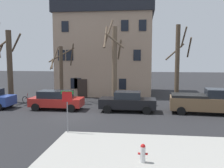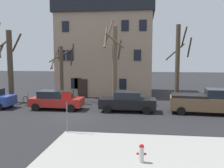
{
  "view_description": "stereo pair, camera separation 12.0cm",
  "coord_description": "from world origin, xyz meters",
  "px_view_note": "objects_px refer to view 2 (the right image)",
  "views": [
    {
      "loc": [
        5.34,
        -18.57,
        4.59
      ],
      "look_at": [
        2.73,
        2.53,
        2.29
      ],
      "focal_mm": 39.95,
      "sensor_mm": 36.0,
      "label": 1
    },
    {
      "loc": [
        5.46,
        -18.56,
        4.59
      ],
      "look_at": [
        2.73,
        2.53,
        2.29
      ],
      "focal_mm": 39.95,
      "sensor_mm": 36.0,
      "label": 2
    }
  ],
  "objects_px": {
    "tree_bare_mid": "(62,72)",
    "car_black_sedan": "(128,102)",
    "fire_hydrant": "(141,153)",
    "building_main": "(107,47)",
    "tree_bare_near": "(9,62)",
    "street_sign_pole": "(67,104)",
    "bicycle_leaning": "(29,100)",
    "tree_bare_end": "(178,64)",
    "pickup_truck_brown": "(205,102)",
    "car_red_wagon": "(56,100)",
    "tree_bare_far": "(114,62)"
  },
  "relations": [
    {
      "from": "tree_bare_near",
      "to": "tree_bare_far",
      "type": "distance_m",
      "value": 10.66
    },
    {
      "from": "tree_bare_end",
      "to": "fire_hydrant",
      "type": "relative_size",
      "value": 9.32
    },
    {
      "from": "tree_bare_mid",
      "to": "car_red_wagon",
      "type": "height_order",
      "value": "tree_bare_mid"
    },
    {
      "from": "tree_bare_far",
      "to": "tree_bare_near",
      "type": "bearing_deg",
      "value": -177.33
    },
    {
      "from": "tree_bare_mid",
      "to": "car_black_sedan",
      "type": "relative_size",
      "value": 1.25
    },
    {
      "from": "tree_bare_far",
      "to": "tree_bare_end",
      "type": "bearing_deg",
      "value": -7.24
    },
    {
      "from": "building_main",
      "to": "bicycle_leaning",
      "type": "distance_m",
      "value": 12.19
    },
    {
      "from": "tree_bare_end",
      "to": "building_main",
      "type": "bearing_deg",
      "value": 132.7
    },
    {
      "from": "building_main",
      "to": "pickup_truck_brown",
      "type": "distance_m",
      "value": 15.45
    },
    {
      "from": "tree_bare_near",
      "to": "pickup_truck_brown",
      "type": "distance_m",
      "value": 18.95
    },
    {
      "from": "pickup_truck_brown",
      "to": "fire_hydrant",
      "type": "xyz_separation_m",
      "value": [
        -5.0,
        -10.46,
        -0.45
      ]
    },
    {
      "from": "car_black_sedan",
      "to": "bicycle_leaning",
      "type": "distance_m",
      "value": 10.17
    },
    {
      "from": "tree_bare_mid",
      "to": "fire_hydrant",
      "type": "bearing_deg",
      "value": -59.28
    },
    {
      "from": "tree_bare_near",
      "to": "tree_bare_far",
      "type": "bearing_deg",
      "value": 2.67
    },
    {
      "from": "tree_bare_end",
      "to": "tree_bare_near",
      "type": "bearing_deg",
      "value": 179.1
    },
    {
      "from": "tree_bare_near",
      "to": "bicycle_leaning",
      "type": "distance_m",
      "value": 4.39
    },
    {
      "from": "building_main",
      "to": "bicycle_leaning",
      "type": "height_order",
      "value": "building_main"
    },
    {
      "from": "fire_hydrant",
      "to": "street_sign_pole",
      "type": "xyz_separation_m",
      "value": [
        -4.45,
        3.74,
        1.3
      ]
    },
    {
      "from": "tree_bare_end",
      "to": "bicycle_leaning",
      "type": "xyz_separation_m",
      "value": [
        -14.29,
        -0.27,
        -3.57
      ]
    },
    {
      "from": "car_red_wagon",
      "to": "fire_hydrant",
      "type": "distance_m",
      "value": 12.92
    },
    {
      "from": "tree_bare_mid",
      "to": "tree_bare_far",
      "type": "height_order",
      "value": "tree_bare_far"
    },
    {
      "from": "tree_bare_far",
      "to": "pickup_truck_brown",
      "type": "bearing_deg",
      "value": -23.14
    },
    {
      "from": "car_red_wagon",
      "to": "street_sign_pole",
      "type": "xyz_separation_m",
      "value": [
        3.09,
        -6.75,
        0.96
      ]
    },
    {
      "from": "bicycle_leaning",
      "to": "tree_bare_end",
      "type": "bearing_deg",
      "value": 1.07
    },
    {
      "from": "fire_hydrant",
      "to": "street_sign_pole",
      "type": "distance_m",
      "value": 5.96
    },
    {
      "from": "building_main",
      "to": "tree_bare_near",
      "type": "height_order",
      "value": "building_main"
    },
    {
      "from": "tree_bare_mid",
      "to": "tree_bare_end",
      "type": "xyz_separation_m",
      "value": [
        11.22,
        -0.59,
        0.79
      ]
    },
    {
      "from": "tree_bare_far",
      "to": "car_red_wagon",
      "type": "xyz_separation_m",
      "value": [
        -4.71,
        -3.32,
        -3.24
      ]
    },
    {
      "from": "building_main",
      "to": "tree_bare_far",
      "type": "distance_m",
      "value": 8.08
    },
    {
      "from": "pickup_truck_brown",
      "to": "car_black_sedan",
      "type": "bearing_deg",
      "value": -179.69
    },
    {
      "from": "building_main",
      "to": "fire_hydrant",
      "type": "xyz_separation_m",
      "value": [
        4.66,
        -21.47,
        -5.36
      ]
    },
    {
      "from": "tree_bare_near",
      "to": "tree_bare_far",
      "type": "relative_size",
      "value": 0.98
    },
    {
      "from": "tree_bare_near",
      "to": "pickup_truck_brown",
      "type": "relative_size",
      "value": 1.46
    },
    {
      "from": "tree_bare_mid",
      "to": "bicycle_leaning",
      "type": "height_order",
      "value": "tree_bare_mid"
    },
    {
      "from": "tree_bare_far",
      "to": "car_red_wagon",
      "type": "height_order",
      "value": "tree_bare_far"
    },
    {
      "from": "tree_bare_mid",
      "to": "street_sign_pole",
      "type": "xyz_separation_m",
      "value": [
        3.65,
        -9.9,
        -1.32
      ]
    },
    {
      "from": "tree_bare_mid",
      "to": "car_red_wagon",
      "type": "relative_size",
      "value": 1.29
    },
    {
      "from": "fire_hydrant",
      "to": "bicycle_leaning",
      "type": "xyz_separation_m",
      "value": [
        -11.17,
        12.78,
        -0.17
      ]
    },
    {
      "from": "building_main",
      "to": "street_sign_pole",
      "type": "xyz_separation_m",
      "value": [
        0.21,
        -17.74,
        -4.06
      ]
    },
    {
      "from": "car_black_sedan",
      "to": "fire_hydrant",
      "type": "distance_m",
      "value": 10.51
    },
    {
      "from": "tree_bare_mid",
      "to": "fire_hydrant",
      "type": "xyz_separation_m",
      "value": [
        8.11,
        -13.64,
        -2.62
      ]
    },
    {
      "from": "fire_hydrant",
      "to": "street_sign_pole",
      "type": "bearing_deg",
      "value": 139.98
    },
    {
      "from": "tree_bare_near",
      "to": "car_red_wagon",
      "type": "xyz_separation_m",
      "value": [
        5.94,
        -2.83,
        -3.19
      ]
    },
    {
      "from": "pickup_truck_brown",
      "to": "fire_hydrant",
      "type": "distance_m",
      "value": 11.6
    },
    {
      "from": "tree_bare_near",
      "to": "car_black_sedan",
      "type": "xyz_separation_m",
      "value": [
        12.2,
        -2.88,
        -3.2
      ]
    },
    {
      "from": "street_sign_pole",
      "to": "bicycle_leaning",
      "type": "height_order",
      "value": "street_sign_pole"
    },
    {
      "from": "tree_bare_near",
      "to": "car_red_wagon",
      "type": "distance_m",
      "value": 7.31
    },
    {
      "from": "street_sign_pole",
      "to": "bicycle_leaning",
      "type": "distance_m",
      "value": 11.36
    },
    {
      "from": "tree_bare_far",
      "to": "pickup_truck_brown",
      "type": "relative_size",
      "value": 1.49
    },
    {
      "from": "building_main",
      "to": "tree_bare_end",
      "type": "height_order",
      "value": "building_main"
    }
  ]
}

